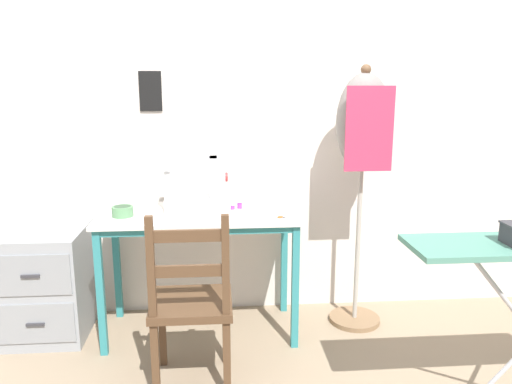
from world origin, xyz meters
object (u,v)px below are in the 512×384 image
at_px(fabric_bowl, 123,211).
at_px(dress_form, 363,137).
at_px(thread_spool_near_machine, 233,207).
at_px(thread_spool_mid_table, 240,205).
at_px(sewing_machine, 199,186).
at_px(filing_cabinet, 48,282).
at_px(wooden_chair, 191,304).
at_px(scissors, 284,218).

relative_size(fabric_bowl, dress_form, 0.08).
bearing_deg(thread_spool_near_machine, fabric_bowl, -171.08).
bearing_deg(thread_spool_mid_table, sewing_machine, -175.19).
height_order(sewing_machine, dress_form, dress_form).
height_order(fabric_bowl, thread_spool_near_machine, fabric_bowl).
distance_m(sewing_machine, filing_cabinet, 1.09).
bearing_deg(thread_spool_near_machine, wooden_chair, -111.04).
height_order(wooden_chair, filing_cabinet, wooden_chair).
xyz_separation_m(sewing_machine, dress_form, (0.97, 0.01, 0.27)).
distance_m(thread_spool_mid_table, wooden_chair, 0.75).
bearing_deg(thread_spool_mid_table, scissors, -44.28).
relative_size(wooden_chair, filing_cabinet, 1.41).
bearing_deg(scissors, thread_spool_near_machine, 142.91).
height_order(thread_spool_mid_table, wooden_chair, wooden_chair).
height_order(scissors, filing_cabinet, scissors).
relative_size(sewing_machine, wooden_chair, 0.40).
distance_m(scissors, wooden_chair, 0.71).
bearing_deg(thread_spool_mid_table, dress_form, -1.12).
bearing_deg(thread_spool_mid_table, wooden_chair, -113.87).
bearing_deg(scissors, thread_spool_mid_table, 135.72).
height_order(scissors, wooden_chair, wooden_chair).
distance_m(sewing_machine, scissors, 0.54).
xyz_separation_m(thread_spool_mid_table, dress_form, (0.73, -0.01, 0.40)).
xyz_separation_m(scissors, thread_spool_mid_table, (-0.24, 0.23, 0.02)).
bearing_deg(thread_spool_near_machine, sewing_machine, -179.88).
relative_size(thread_spool_mid_table, wooden_chair, 0.05).
bearing_deg(filing_cabinet, scissors, -9.27).
relative_size(wooden_chair, dress_form, 0.58).
bearing_deg(scissors, wooden_chair, -143.31).
bearing_deg(fabric_bowl, scissors, -7.12).
relative_size(fabric_bowl, thread_spool_mid_table, 2.71).
height_order(scissors, dress_form, dress_form).
bearing_deg(thread_spool_near_machine, dress_form, 0.39).
bearing_deg(dress_form, thread_spool_near_machine, -179.61).
relative_size(fabric_bowl, thread_spool_near_machine, 3.74).
height_order(sewing_machine, wooden_chair, sewing_machine).
bearing_deg(dress_form, scissors, -156.36).
bearing_deg(filing_cabinet, sewing_machine, -1.01).
relative_size(thread_spool_near_machine, wooden_chair, 0.03).
bearing_deg(wooden_chair, fabric_bowl, 129.22).
bearing_deg(dress_form, thread_spool_mid_table, 178.88).
xyz_separation_m(sewing_machine, thread_spool_near_machine, (0.20, 0.00, -0.13)).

